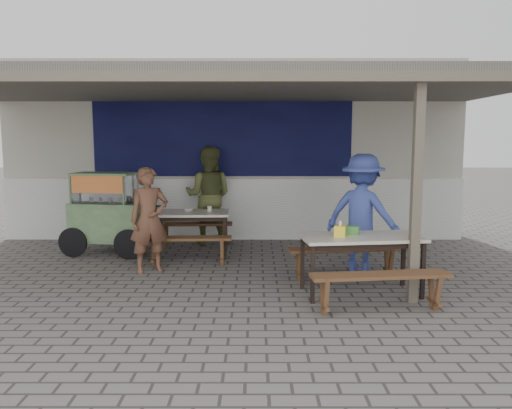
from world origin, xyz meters
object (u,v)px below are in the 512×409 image
at_px(condiment_jar, 210,209).
at_px(table_right, 361,242).
at_px(bench_right_wall, 345,255).
at_px(tissue_box, 340,231).
at_px(bench_left_wall, 195,229).
at_px(vendor_cart, 107,210).
at_px(bench_right_street, 381,283).
at_px(donation_box, 352,230).
at_px(bench_left_street, 188,244).
at_px(patron_wall_side, 209,196).
at_px(patron_right_table, 362,214).
at_px(table_left, 191,216).
at_px(patron_street_side, 149,220).
at_px(condiment_bowl, 188,210).

bearing_deg(condiment_jar, table_right, -46.48).
bearing_deg(bench_right_wall, tissue_box, -111.87).
bearing_deg(table_right, bench_left_wall, 124.10).
height_order(bench_left_wall, vendor_cart, vendor_cart).
xyz_separation_m(bench_right_street, donation_box, (-0.18, 0.77, 0.46)).
height_order(bench_left_wall, table_right, table_right).
height_order(bench_left_street, donation_box, donation_box).
bearing_deg(patron_wall_side, bench_left_wall, 59.43).
bearing_deg(bench_right_street, patron_right_table, 78.40).
distance_m(bench_right_wall, donation_box, 0.76).
bearing_deg(table_left, bench_left_street, -90.00).
relative_size(bench_right_street, patron_right_table, 0.92).
distance_m(table_right, bench_right_street, 0.77).
xyz_separation_m(patron_street_side, condiment_jar, (0.79, 1.12, 0.01)).
bearing_deg(table_right, condiment_jar, 126.65).
distance_m(bench_right_street, patron_right_table, 1.81).
xyz_separation_m(bench_left_wall, patron_wall_side, (0.23, 0.29, 0.58)).
distance_m(table_left, donation_box, 3.10).
relative_size(table_right, condiment_jar, 18.18).
relative_size(patron_right_table, condiment_bowl, 9.61).
bearing_deg(table_left, donation_box, -43.89).
bearing_deg(table_left, bench_right_wall, -34.20).
xyz_separation_m(bench_left_street, bench_right_street, (2.47, -2.15, 0.01)).
relative_size(table_left, bench_left_wall, 0.94).
height_order(bench_left_wall, patron_wall_side, patron_wall_side).
relative_size(condiment_jar, condiment_bowl, 0.47).
xyz_separation_m(patron_street_side, tissue_box, (2.63, -1.14, 0.04)).
bearing_deg(donation_box, patron_right_table, 70.95).
xyz_separation_m(bench_left_street, tissue_box, (2.11, -1.49, 0.48)).
height_order(bench_left_street, tissue_box, tissue_box).
bearing_deg(bench_right_street, condiment_jar, 120.16).
bearing_deg(bench_right_wall, table_right, -90.00).
bearing_deg(table_right, patron_street_side, 152.25).
distance_m(bench_right_street, donation_box, 0.92).
bearing_deg(donation_box, tissue_box, -145.89).
bearing_deg(bench_left_wall, patron_right_table, -36.05).
bearing_deg(bench_left_wall, table_left, -90.00).
xyz_separation_m(bench_left_street, condiment_jar, (0.27, 0.77, 0.46)).
bearing_deg(tissue_box, bench_left_street, 144.75).
relative_size(table_right, vendor_cart, 0.87).
distance_m(table_left, bench_left_street, 0.76).
xyz_separation_m(bench_left_wall, bench_right_street, (2.53, -3.50, 0.01)).
bearing_deg(table_left, vendor_cart, 172.97).
xyz_separation_m(table_left, patron_right_table, (2.64, -1.11, 0.21)).
bearing_deg(table_right, bench_left_street, 141.67).
height_order(bench_right_wall, tissue_box, tissue_box).
height_order(bench_left_wall, condiment_jar, condiment_jar).
xyz_separation_m(bench_right_street, patron_street_side, (-2.99, 1.80, 0.44)).
distance_m(bench_left_wall, donation_box, 3.63).
distance_m(bench_left_wall, bench_right_street, 4.32).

